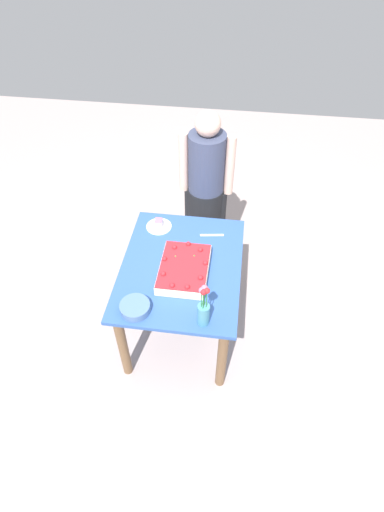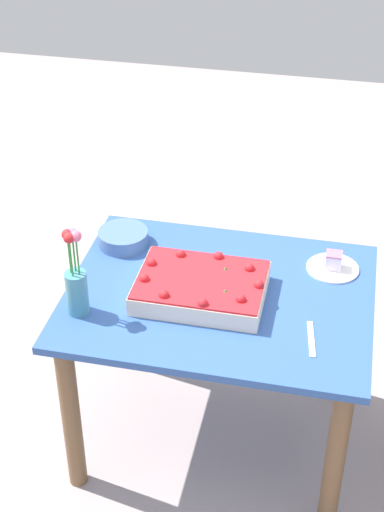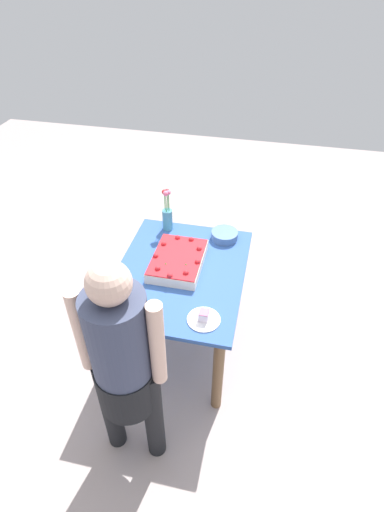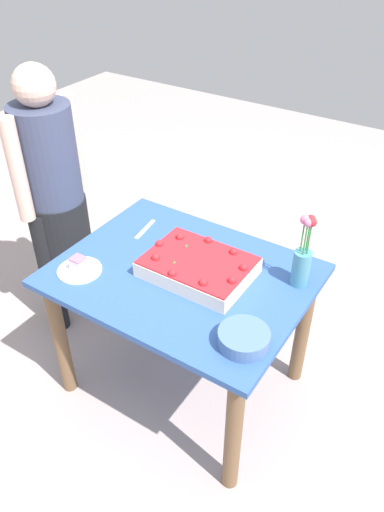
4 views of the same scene
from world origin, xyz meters
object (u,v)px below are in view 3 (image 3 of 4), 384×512
at_px(serving_plate_with_slice, 204,318).
at_px(flower_vase, 167,215).
at_px(sheet_cake, 178,260).
at_px(fruit_bowl, 225,235).
at_px(person_standing, 123,362).
at_px(cake_knife, 137,303).

xyz_separation_m(serving_plate_with_slice, flower_vase, (-0.85, -0.45, 0.11)).
height_order(serving_plate_with_slice, flower_vase, flower_vase).
xyz_separation_m(sheet_cake, fruit_bowl, (-0.37, 0.26, -0.01)).
relative_size(flower_vase, fruit_bowl, 1.72).
distance_m(flower_vase, person_standing, 1.32).
bearing_deg(cake_knife, serving_plate_with_slice, -14.04).
distance_m(sheet_cake, person_standing, 0.92).
height_order(flower_vase, person_standing, person_standing).
relative_size(serving_plate_with_slice, cake_knife, 1.09).
bearing_deg(sheet_cake, serving_plate_with_slice, 30.77).
bearing_deg(fruit_bowl, cake_knife, -28.29).
bearing_deg(cake_knife, flower_vase, 83.31).
xyz_separation_m(sheet_cake, serving_plate_with_slice, (0.45, 0.27, -0.02)).
bearing_deg(serving_plate_with_slice, cake_knife, -95.60).
xyz_separation_m(cake_knife, flower_vase, (-0.81, -0.02, 0.12)).
height_order(serving_plate_with_slice, person_standing, person_standing).
height_order(sheet_cake, person_standing, person_standing).
distance_m(cake_knife, person_standing, 0.53).
bearing_deg(person_standing, cake_knife, 11.72).
relative_size(fruit_bowl, person_standing, 0.13).
height_order(sheet_cake, fruit_bowl, sheet_cake).
distance_m(sheet_cake, cake_knife, 0.44).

